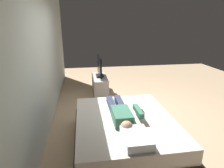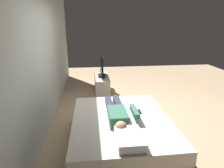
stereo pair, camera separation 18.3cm
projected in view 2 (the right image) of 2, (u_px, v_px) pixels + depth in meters
name	position (u px, v px, depth m)	size (l,w,h in m)	color
ground_plane	(130.00, 117.00, 4.28)	(10.00, 10.00, 0.00)	tan
back_wall	(47.00, 53.00, 4.04)	(6.40, 0.10, 2.80)	silver
bed	(121.00, 133.00, 3.16)	(1.97, 1.63, 0.54)	brown
pillow	(129.00, 139.00, 2.43)	(0.48, 0.34, 0.12)	white
person	(117.00, 113.00, 3.07)	(1.26, 0.46, 0.18)	#387056
remote	(139.00, 112.00, 3.28)	(0.15, 0.04, 0.02)	black
tv_stand	(102.00, 84.00, 5.67)	(1.10, 0.40, 0.50)	#B7B2AD
tv	(102.00, 67.00, 5.51)	(0.88, 0.20, 0.59)	black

